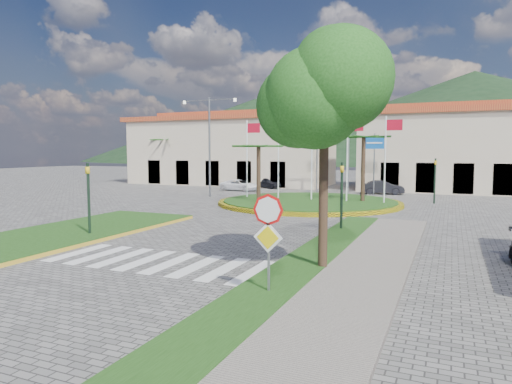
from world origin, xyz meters
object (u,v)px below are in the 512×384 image
at_px(roundabout_island, 309,202).
at_px(car_dark_b, 383,187).
at_px(stop_sign, 268,228).
at_px(car_dark_a, 268,183).
at_px(white_van, 240,185).
at_px(deciduous_tree, 325,102).

xyz_separation_m(roundabout_island, car_dark_b, (3.64, 9.74, 0.42)).
bearing_deg(roundabout_island, stop_sign, -76.27).
xyz_separation_m(stop_sign, car_dark_a, (-12.78, 31.88, -1.23)).
relative_size(roundabout_island, white_van, 3.37).
distance_m(roundabout_island, car_dark_b, 10.41).
bearing_deg(deciduous_tree, roundabout_island, 107.91).
height_order(stop_sign, white_van, stop_sign).
distance_m(white_van, car_dark_b, 12.94).
xyz_separation_m(car_dark_a, car_dark_b, (11.53, -2.10, 0.03)).
xyz_separation_m(roundabout_island, deciduous_tree, (5.50, -17.00, 5.01)).
bearing_deg(stop_sign, roundabout_island, 103.73).
bearing_deg(stop_sign, white_van, 116.65).
relative_size(roundabout_island, car_dark_a, 3.85).
bearing_deg(deciduous_tree, stop_sign, -101.18).
height_order(stop_sign, car_dark_b, stop_sign).
relative_size(stop_sign, car_dark_b, 0.74).
distance_m(deciduous_tree, white_van, 29.37).
bearing_deg(white_van, roundabout_island, -125.71).
height_order(deciduous_tree, car_dark_a, deciduous_tree).
distance_m(car_dark_a, car_dark_b, 11.72).
height_order(white_van, car_dark_a, car_dark_a).
xyz_separation_m(roundabout_island, white_van, (-9.18, 8.01, 0.35)).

